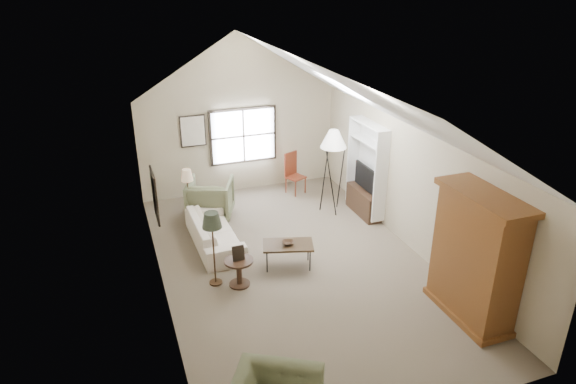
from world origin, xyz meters
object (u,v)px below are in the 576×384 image
object	(u,v)px
armoire	(476,257)
side_table	(239,272)
armchair_far	(210,199)
sofa	(214,232)
coffee_table	(288,255)
side_chair	(296,174)

from	to	relation	value
armoire	side_table	xyz separation A→B (m)	(-3.37, 2.13, -0.84)
side_table	armchair_far	bearing A→B (deg)	87.90
sofa	armoire	bearing A→B (deg)	-138.45
armchair_far	side_table	distance (m)	2.94
coffee_table	side_chair	size ratio (longest dim) A/B	0.91
coffee_table	side_chair	xyz separation A→B (m)	(1.39, 3.25, 0.28)
sofa	side_chair	distance (m)	3.21
armoire	side_chair	xyz separation A→B (m)	(-0.93, 5.67, -0.57)
armoire	side_chair	bearing A→B (deg)	99.31
armchair_far	side_table	size ratio (longest dim) A/B	1.91
armoire	coffee_table	world-z (taller)	armoire
armoire	armchair_far	xyz separation A→B (m)	(-3.26, 5.06, -0.64)
side_chair	sofa	bearing A→B (deg)	-166.37
armoire	side_table	bearing A→B (deg)	147.72
armoire	sofa	xyz separation A→B (m)	(-3.47, 3.73, -0.79)
armchair_far	side_chair	size ratio (longest dim) A/B	0.96
armoire	side_chair	world-z (taller)	armoire
armchair_far	sofa	bearing A→B (deg)	103.24
sofa	side_table	distance (m)	1.60
coffee_table	side_table	bearing A→B (deg)	-164.27
sofa	side_table	bearing A→B (deg)	-177.80
side_table	sofa	bearing A→B (deg)	93.58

